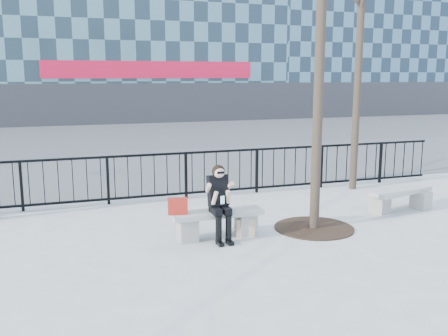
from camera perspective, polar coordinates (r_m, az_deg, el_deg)
name	(u,v)px	position (r m, az deg, el deg)	size (l,w,h in m)	color
ground	(217,237)	(9.05, -0.78, -7.90)	(120.00, 120.00, 0.00)	#999A95
street_surface	(117,139)	(23.49, -12.15, 3.31)	(60.00, 23.00, 0.01)	#474747
railing	(178,176)	(11.71, -5.32, -0.88)	(14.00, 0.06, 1.10)	black
tree_grate	(314,228)	(9.69, 10.24, -6.74)	(1.50, 1.50, 0.02)	black
bench_main	(217,221)	(8.96, -0.78, -6.07)	(1.65, 0.46, 0.49)	slate
bench_second	(401,197)	(11.34, 19.56, -3.19)	(1.58, 0.44, 0.47)	slate
seated_woman	(220,203)	(8.71, -0.47, -4.03)	(0.50, 0.64, 1.34)	black
handbag	(178,206)	(8.70, -5.32, -4.37)	(0.34, 0.16, 0.28)	#AE1D15
shopping_bag	(246,228)	(9.05, 2.48, -6.82)	(0.34, 0.13, 0.32)	beige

